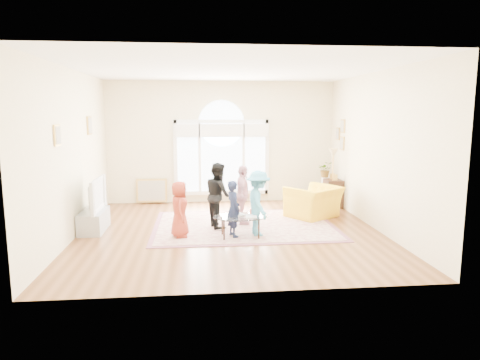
{
  "coord_description": "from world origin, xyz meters",
  "views": [
    {
      "loc": [
        -0.63,
        -8.37,
        2.37
      ],
      "look_at": [
        0.23,
        0.3,
        1.0
      ],
      "focal_mm": 32.0,
      "sensor_mm": 36.0,
      "label": 1
    }
  ],
  "objects": [
    {
      "name": "child_pink",
      "position": [
        0.3,
        0.5,
        0.65
      ],
      "size": [
        0.41,
        0.77,
        1.26
      ],
      "primitive_type": "imported",
      "rotation": [
        0.0,
        0.0,
        1.43
      ],
      "color": "#E5A4AF",
      "rests_on": "area_rug"
    },
    {
      "name": "coffee_table",
      "position": [
        0.16,
        -0.45,
        0.4
      ],
      "size": [
        1.06,
        0.7,
        0.54
      ],
      "rotation": [
        0.0,
        0.0,
        0.03
      ],
      "color": "silver",
      "rests_on": "ground"
    },
    {
      "name": "potted_plant",
      "position": [
        2.7,
        2.47,
        0.91
      ],
      "size": [
        0.42,
        0.38,
        0.41
      ],
      "primitive_type": "imported",
      "rotation": [
        0.0,
        0.0,
        -0.16
      ],
      "color": "#33722D",
      "rests_on": "plant_pedestal"
    },
    {
      "name": "floor_lamp",
      "position": [
        2.7,
        1.85,
        1.28
      ],
      "size": [
        0.29,
        0.29,
        1.51
      ],
      "color": "black",
      "rests_on": "ground"
    },
    {
      "name": "area_rug",
      "position": [
        0.33,
        0.4,
        0.01
      ],
      "size": [
        3.6,
        2.6,
        0.02
      ],
      "primitive_type": "cube",
      "color": "#C6AF97",
      "rests_on": "ground"
    },
    {
      "name": "child_navy",
      "position": [
        0.03,
        -0.42,
        0.56
      ],
      "size": [
        0.37,
        0.46,
        1.08
      ],
      "primitive_type": "imported",
      "rotation": [
        0.0,
        0.0,
        1.89
      ],
      "color": "#171F3D",
      "rests_on": "area_rug"
    },
    {
      "name": "child_red",
      "position": [
        -0.99,
        -0.33,
        0.56
      ],
      "size": [
        0.36,
        0.53,
        1.07
      ],
      "primitive_type": "imported",
      "rotation": [
        0.0,
        0.0,
        1.6
      ],
      "color": "#9E3422",
      "rests_on": "area_rug"
    },
    {
      "name": "child_blue",
      "position": [
        0.52,
        -0.37,
        0.65
      ],
      "size": [
        0.55,
        0.86,
        1.27
      ],
      "primitive_type": "imported",
      "rotation": [
        0.0,
        0.0,
        1.68
      ],
      "color": "#4DABD3",
      "rests_on": "area_rug"
    },
    {
      "name": "rug_border",
      "position": [
        0.33,
        0.4,
        0.01
      ],
      "size": [
        3.8,
        2.8,
        0.01
      ],
      "primitive_type": "cube",
      "color": "#7D4858",
      "rests_on": "ground"
    },
    {
      "name": "armchair",
      "position": [
        1.99,
        0.99,
        0.36
      ],
      "size": [
        1.45,
        1.42,
        0.71
      ],
      "primitive_type": "imported",
      "rotation": [
        0.0,
        0.0,
        3.77
      ],
      "color": "yellow",
      "rests_on": "ground"
    },
    {
      "name": "television",
      "position": [
        -2.74,
        0.3,
        0.75
      ],
      "size": [
        0.18,
        1.15,
        0.66
      ],
      "color": "black",
      "rests_on": "tv_console"
    },
    {
      "name": "side_cabinet",
      "position": [
        2.78,
        2.03,
        0.35
      ],
      "size": [
        0.4,
        0.5,
        0.7
      ],
      "primitive_type": "cube",
      "color": "black",
      "rests_on": "ground"
    },
    {
      "name": "tv_console",
      "position": [
        -2.75,
        0.3,
        0.21
      ],
      "size": [
        0.45,
        1.0,
        0.42
      ],
      "primitive_type": "cube",
      "color": "#979A9F",
      "rests_on": "ground"
    },
    {
      "name": "ground",
      "position": [
        0.0,
        0.0,
        0.0
      ],
      "size": [
        6.0,
        6.0,
        0.0
      ],
      "primitive_type": "plane",
      "color": "#573317",
      "rests_on": "ground"
    },
    {
      "name": "child_black",
      "position": [
        -0.22,
        0.31,
        0.69
      ],
      "size": [
        0.64,
        0.75,
        1.35
      ],
      "primitive_type": "imported",
      "rotation": [
        0.0,
        0.0,
        1.8
      ],
      "color": "black",
      "rests_on": "area_rug"
    },
    {
      "name": "plant_pedestal",
      "position": [
        2.7,
        2.47,
        0.35
      ],
      "size": [
        0.2,
        0.2,
        0.7
      ],
      "primitive_type": "cylinder",
      "color": "white",
      "rests_on": "ground"
    },
    {
      "name": "leaning_picture",
      "position": [
        -1.86,
        2.9,
        0.0
      ],
      "size": [
        0.8,
        0.14,
        0.62
      ],
      "primitive_type": "cube",
      "rotation": [
        -0.14,
        0.0,
        0.0
      ],
      "color": "tan",
      "rests_on": "ground"
    },
    {
      "name": "room_shell",
      "position": [
        0.01,
        2.83,
        1.57
      ],
      "size": [
        6.0,
        6.0,
        6.0
      ],
      "color": "beige",
      "rests_on": "ground"
    }
  ]
}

